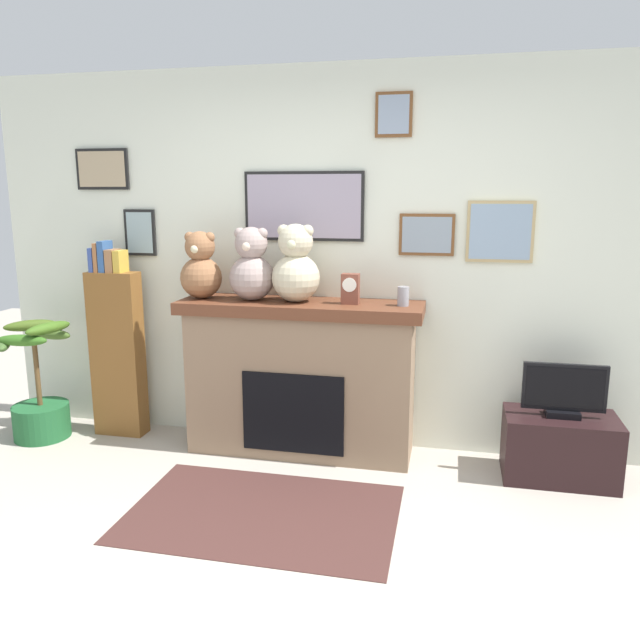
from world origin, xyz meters
TOP-DOWN VIEW (x-y plane):
  - ground_plane at (0.00, 0.00)m, footprint 12.00×12.00m
  - back_wall at (-0.00, 2.00)m, footprint 5.20×0.15m
  - fireplace at (-0.27, 1.72)m, footprint 1.63×0.50m
  - bookshelf at (-1.66, 1.74)m, footprint 0.37×0.16m
  - potted_plant at (-2.19, 1.53)m, footprint 0.56×0.59m
  - tv_stand at (1.42, 1.64)m, footprint 0.68×0.40m
  - television at (1.42, 1.64)m, footprint 0.50×0.14m
  - area_rug at (-0.27, 0.82)m, footprint 1.50×0.97m
  - candle_jar at (0.41, 1.70)m, footprint 0.07×0.07m
  - mantel_clock at (0.07, 1.70)m, footprint 0.11×0.09m
  - teddy_bear_grey at (-0.96, 1.70)m, footprint 0.28×0.28m
  - teddy_bear_tan at (-0.60, 1.70)m, footprint 0.30×0.30m
  - teddy_bear_cream at (-0.29, 1.70)m, footprint 0.32×0.32m

SIDE VIEW (x-z plane):
  - ground_plane at x=0.00m, z-range 0.00..0.00m
  - area_rug at x=-0.27m, z-range 0.00..0.01m
  - tv_stand at x=1.42m, z-range 0.00..0.41m
  - potted_plant at x=-2.19m, z-range -0.14..0.74m
  - fireplace at x=-0.27m, z-range 0.01..1.06m
  - television at x=1.42m, z-range 0.40..0.73m
  - bookshelf at x=-1.66m, z-range -0.06..1.37m
  - candle_jar at x=0.41m, z-range 1.06..1.18m
  - mantel_clock at x=0.07m, z-range 1.06..1.25m
  - teddy_bear_grey at x=-0.96m, z-range 1.03..1.49m
  - teddy_bear_tan at x=-0.60m, z-range 1.03..1.52m
  - teddy_bear_cream at x=-0.29m, z-range 1.03..1.54m
  - back_wall at x=0.00m, z-range 0.00..2.60m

